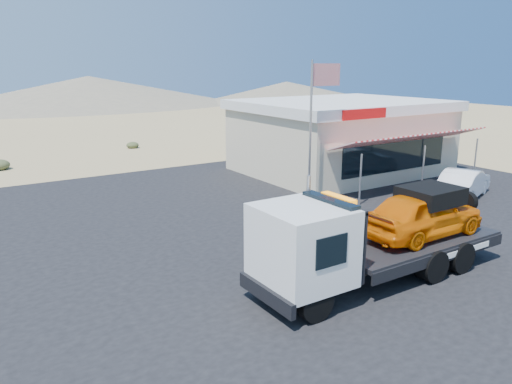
% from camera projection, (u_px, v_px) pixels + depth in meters
% --- Properties ---
extents(ground, '(120.00, 120.00, 0.00)m').
position_uv_depth(ground, '(281.00, 262.00, 15.19)').
color(ground, '#A0865B').
rests_on(ground, ground).
extents(asphalt_lot, '(32.00, 24.00, 0.02)m').
position_uv_depth(asphalt_lot, '(277.00, 225.00, 18.68)').
color(asphalt_lot, black).
rests_on(asphalt_lot, ground).
extents(tow_truck, '(7.86, 2.33, 2.63)m').
position_uv_depth(tow_truck, '(378.00, 231.00, 13.64)').
color(tow_truck, black).
rests_on(tow_truck, asphalt_lot).
extents(white_sedan, '(4.28, 2.74, 1.33)m').
position_uv_depth(white_sedan, '(464.00, 183.00, 22.29)').
color(white_sedan, silver).
rests_on(white_sedan, asphalt_lot).
extents(jerky_store, '(10.40, 9.97, 3.90)m').
position_uv_depth(jerky_store, '(340.00, 136.00, 27.51)').
color(jerky_store, beige).
rests_on(jerky_store, asphalt_lot).
extents(flagpole, '(1.55, 0.10, 6.00)m').
position_uv_depth(flagpole, '(315.00, 116.00, 20.50)').
color(flagpole, '#99999E').
rests_on(flagpole, asphalt_lot).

